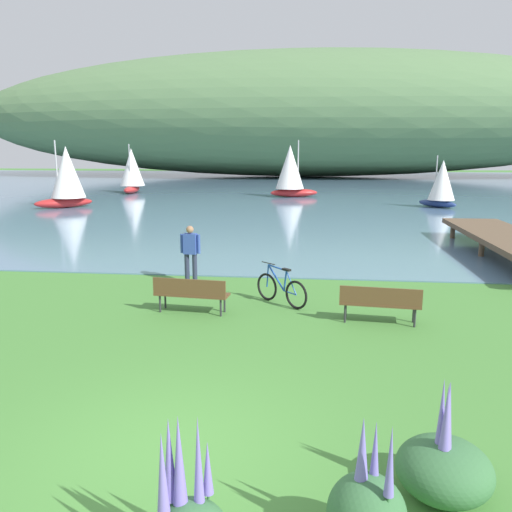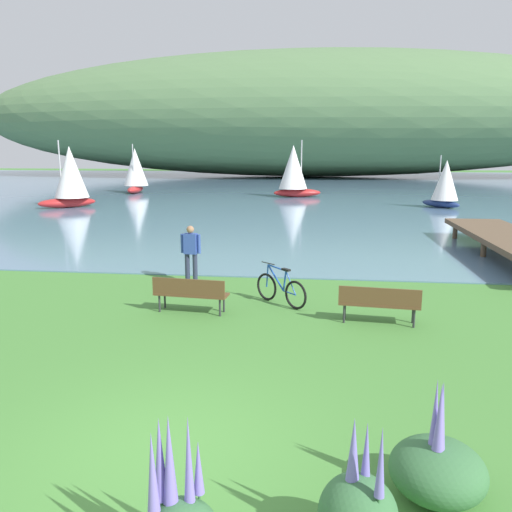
{
  "view_description": "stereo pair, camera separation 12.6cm",
  "coord_description": "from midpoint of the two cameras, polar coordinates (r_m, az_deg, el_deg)",
  "views": [
    {
      "loc": [
        1.8,
        -5.9,
        3.86
      ],
      "look_at": [
        0.31,
        7.91,
        1.0
      ],
      "focal_mm": 36.12,
      "sensor_mm": 36.0,
      "label": 1
    },
    {
      "loc": [
        1.93,
        -5.89,
        3.86
      ],
      "look_at": [
        0.31,
        7.91,
        1.0
      ],
      "focal_mm": 36.12,
      "sensor_mm": 36.0,
      "label": 2
    }
  ],
  "objects": [
    {
      "name": "ground_plane",
      "position": [
        7.29,
        -10.29,
        -20.55
      ],
      "size": [
        200.0,
        200.0,
        0.0
      ],
      "primitive_type": "plane",
      "color": "#478438"
    },
    {
      "name": "bay_water",
      "position": [
        55.47,
        4.28,
        7.64
      ],
      "size": [
        180.0,
        80.0,
        0.04
      ],
      "primitive_type": "cube",
      "color": "#5B7F9E",
      "rests_on": "ground"
    },
    {
      "name": "distant_hillside",
      "position": [
        77.98,
        5.05,
        15.32
      ],
      "size": [
        99.73,
        28.0,
        17.75
      ],
      "primitive_type": "ellipsoid",
      "color": "#567A4C",
      "rests_on": "bay_water"
    },
    {
      "name": "park_bench_near_camera",
      "position": [
        11.95,
        13.28,
        -4.92
      ],
      "size": [
        1.84,
        0.67,
        0.88
      ],
      "color": "brown",
      "rests_on": "ground"
    },
    {
      "name": "park_bench_further_along",
      "position": [
        12.47,
        -7.51,
        -4.0
      ],
      "size": [
        1.84,
        0.66,
        0.88
      ],
      "color": "brown",
      "rests_on": "ground"
    },
    {
      "name": "bicycle_leaning_near_bench",
      "position": [
        13.11,
        2.52,
        -3.7
      ],
      "size": [
        1.37,
        1.22,
        1.01
      ],
      "color": "black",
      "rests_on": "ground"
    },
    {
      "name": "person_at_shoreline",
      "position": [
        15.2,
        -7.51,
        0.6
      ],
      "size": [
        0.61,
        0.26,
        1.71
      ],
      "color": "#282D47",
      "rests_on": "ground"
    },
    {
      "name": "echium_bush_closest_to_camera",
      "position": [
        6.58,
        19.55,
        -21.2
      ],
      "size": [
        1.07,
        1.07,
        1.45
      ],
      "color": "#386B3D",
      "rests_on": "ground"
    },
    {
      "name": "echium_bush_mid_cluster",
      "position": [
        5.65,
        11.47,
        -25.99
      ],
      "size": [
        0.77,
        0.77,
        1.46
      ],
      "color": "#386B3D",
      "rests_on": "ground"
    },
    {
      "name": "sailboat_nearest_to_shore",
      "position": [
        37.29,
        -20.33,
        8.29
      ],
      "size": [
        3.67,
        3.47,
        4.48
      ],
      "color": "#B22323",
      "rests_on": "bay_water"
    },
    {
      "name": "sailboat_mid_bay",
      "position": [
        43.09,
        3.76,
        9.44
      ],
      "size": [
        4.09,
        2.8,
        4.64
      ],
      "color": "#B22323",
      "rests_on": "bay_water"
    },
    {
      "name": "sailboat_toward_hillside",
      "position": [
        37.1,
        19.77,
        7.6
      ],
      "size": [
        2.69,
        2.86,
        3.49
      ],
      "color": "navy",
      "rests_on": "bay_water"
    },
    {
      "name": "sailboat_far_off",
      "position": [
        48.6,
        -13.67,
        9.24
      ],
      "size": [
        2.36,
        3.79,
        4.37
      ],
      "color": "#B22323",
      "rests_on": "bay_water"
    },
    {
      "name": "pier_dock",
      "position": [
        20.83,
        26.15,
        1.68
      ],
      "size": [
        2.4,
        10.0,
        0.8
      ],
      "color": "brown",
      "rests_on": "ground"
    }
  ]
}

